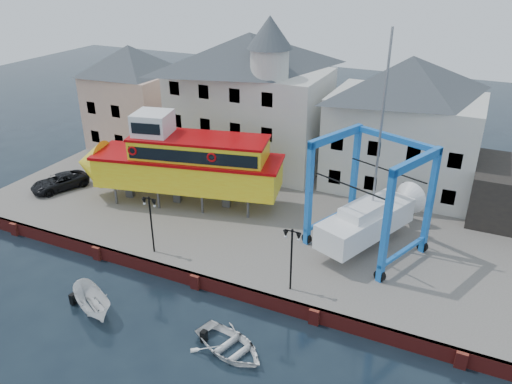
% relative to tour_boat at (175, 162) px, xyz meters
% --- Properties ---
extents(ground, '(140.00, 140.00, 0.00)m').
position_rel_tour_boat_xyz_m(ground, '(6.69, -8.35, -4.51)').
color(ground, black).
rests_on(ground, ground).
extents(hardstanding, '(44.00, 22.00, 1.00)m').
position_rel_tour_boat_xyz_m(hardstanding, '(6.69, 2.65, -4.01)').
color(hardstanding, '#615A54').
rests_on(hardstanding, ground).
extents(quay_wall, '(44.00, 0.47, 1.00)m').
position_rel_tour_boat_xyz_m(quay_wall, '(6.69, -8.24, -4.01)').
color(quay_wall, maroon).
rests_on(quay_wall, ground).
extents(building_pink, '(8.00, 7.00, 10.30)m').
position_rel_tour_boat_xyz_m(building_pink, '(-11.31, 9.65, 1.64)').
color(building_pink, '#DCB095').
rests_on(building_pink, hardstanding).
extents(building_white_main, '(14.00, 8.30, 14.00)m').
position_rel_tour_boat_xyz_m(building_white_main, '(1.82, 10.04, 2.83)').
color(building_white_main, silver).
rests_on(building_white_main, hardstanding).
extents(building_white_right, '(12.00, 8.00, 11.20)m').
position_rel_tour_boat_xyz_m(building_white_right, '(15.69, 10.65, 2.09)').
color(building_white_right, silver).
rests_on(building_white_right, hardstanding).
extents(lamp_post_left, '(1.12, 0.32, 4.20)m').
position_rel_tour_boat_xyz_m(lamp_post_left, '(2.69, -7.15, -0.34)').
color(lamp_post_left, black).
rests_on(lamp_post_left, hardstanding).
extents(lamp_post_right, '(1.12, 0.32, 4.20)m').
position_rel_tour_boat_xyz_m(lamp_post_right, '(12.69, -7.15, -0.34)').
color(lamp_post_right, black).
rests_on(lamp_post_right, hardstanding).
extents(tour_boat, '(17.57, 7.69, 7.45)m').
position_rel_tour_boat_xyz_m(tour_boat, '(0.00, 0.00, 0.00)').
color(tour_boat, '#59595E').
rests_on(tour_boat, hardstanding).
extents(travel_lift, '(8.33, 9.92, 14.65)m').
position_rel_tour_boat_xyz_m(travel_lift, '(15.89, 0.27, -1.07)').
color(travel_lift, blue).
rests_on(travel_lift, hardstanding).
extents(van, '(3.91, 5.24, 1.32)m').
position_rel_tour_boat_xyz_m(van, '(-10.53, -2.27, -2.85)').
color(van, black).
rests_on(van, hardstanding).
extents(motorboat_a, '(4.33, 3.29, 1.58)m').
position_rel_tour_boat_xyz_m(motorboat_a, '(2.34, -12.94, -4.51)').
color(motorboat_a, white).
rests_on(motorboat_a, ground).
extents(motorboat_b, '(5.18, 4.37, 0.91)m').
position_rel_tour_boat_xyz_m(motorboat_b, '(11.26, -12.41, -4.51)').
color(motorboat_b, white).
rests_on(motorboat_b, ground).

